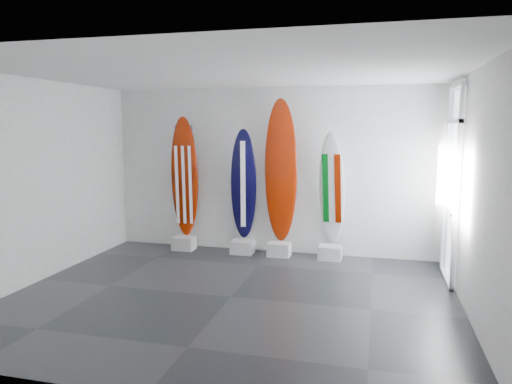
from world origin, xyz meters
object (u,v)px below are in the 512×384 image
(surfboard_navy, at_px, (244,185))
(surfboard_swiss, at_px, (281,171))
(surfboard_italy, at_px, (332,189))
(surfboard_usa, at_px, (185,177))

(surfboard_navy, distance_m, surfboard_swiss, 0.73)
(surfboard_italy, bearing_deg, surfboard_navy, -170.62)
(surfboard_usa, bearing_deg, surfboard_navy, -7.77)
(surfboard_swiss, relative_size, surfboard_italy, 1.27)
(surfboard_navy, bearing_deg, surfboard_italy, -14.02)
(surfboard_usa, xyz_separation_m, surfboard_swiss, (1.83, 0.00, 0.15))
(surfboard_usa, distance_m, surfboard_navy, 1.15)
(surfboard_usa, xyz_separation_m, surfboard_italy, (2.74, 0.00, -0.13))
(surfboard_usa, relative_size, surfboard_navy, 1.10)
(surfboard_swiss, height_order, surfboard_italy, surfboard_swiss)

